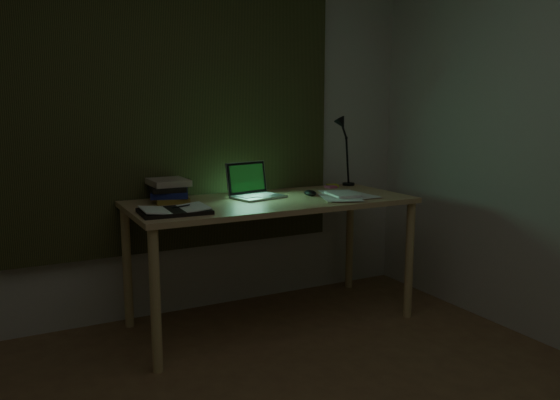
# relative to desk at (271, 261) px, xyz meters

# --- Properties ---
(wall_back) EXTENTS (3.50, 0.00, 2.50)m
(wall_back) POSITION_rel_desk_xyz_m (-0.47, 0.47, 0.85)
(wall_back) COLOR beige
(wall_back) RESTS_ON ground
(curtain) EXTENTS (2.20, 0.06, 2.00)m
(curtain) POSITION_rel_desk_xyz_m (-0.47, 0.43, 1.05)
(curtain) COLOR #30341A
(curtain) RESTS_ON wall_back
(desk) EXTENTS (1.77, 0.77, 0.81)m
(desk) POSITION_rel_desk_xyz_m (0.00, 0.00, 0.00)
(desk) COLOR tan
(desk) RESTS_ON floor
(laptop) EXTENTS (0.38, 0.41, 0.22)m
(laptop) POSITION_rel_desk_xyz_m (-0.05, 0.09, 0.51)
(laptop) COLOR #A9A9AD
(laptop) RESTS_ON desk
(open_textbook) EXTENTS (0.38, 0.28, 0.03)m
(open_textbook) POSITION_rel_desk_xyz_m (-0.67, -0.17, 0.42)
(open_textbook) COLOR white
(open_textbook) RESTS_ON desk
(book_stack) EXTENTS (0.25, 0.29, 0.14)m
(book_stack) POSITION_rel_desk_xyz_m (-0.59, 0.23, 0.47)
(book_stack) COLOR white
(book_stack) RESTS_ON desk
(loose_papers) EXTENTS (0.41, 0.43, 0.02)m
(loose_papers) POSITION_rel_desk_xyz_m (0.41, -0.09, 0.41)
(loose_papers) COLOR white
(loose_papers) RESTS_ON desk
(mouse) EXTENTS (0.07, 0.11, 0.04)m
(mouse) POSITION_rel_desk_xyz_m (0.29, 0.01, 0.42)
(mouse) COLOR black
(mouse) RESTS_ON desk
(sticky_yellow) EXTENTS (0.10, 0.10, 0.02)m
(sticky_yellow) POSITION_rel_desk_xyz_m (0.65, 0.31, 0.41)
(sticky_yellow) COLOR yellow
(sticky_yellow) RESTS_ON desk
(sticky_pink) EXTENTS (0.07, 0.07, 0.01)m
(sticky_pink) POSITION_rel_desk_xyz_m (0.61, 0.26, 0.41)
(sticky_pink) COLOR #E65993
(sticky_pink) RESTS_ON desk
(desk_lamp) EXTENTS (0.37, 0.31, 0.48)m
(desk_lamp) POSITION_rel_desk_xyz_m (0.79, 0.31, 0.64)
(desk_lamp) COLOR black
(desk_lamp) RESTS_ON desk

